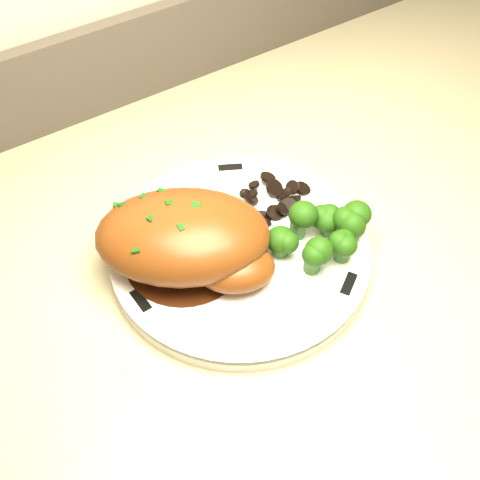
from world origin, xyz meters
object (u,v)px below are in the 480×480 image
counter (279,402)px  plate (240,251)px  broccoli_florets (320,234)px  chicken_breast (189,239)px

counter → plate: size_ratio=7.77×
plate → broccoli_florets: size_ratio=2.73×
counter → chicken_breast: 0.53m
plate → chicken_breast: (-0.05, 0.01, 0.04)m
counter → broccoli_florets: bearing=-105.5°
chicken_breast → broccoli_florets: 0.14m
chicken_breast → broccoli_florets: size_ratio=2.10×
counter → broccoli_florets: counter is taller
broccoli_florets → plate: bearing=145.2°
counter → plate: 0.48m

